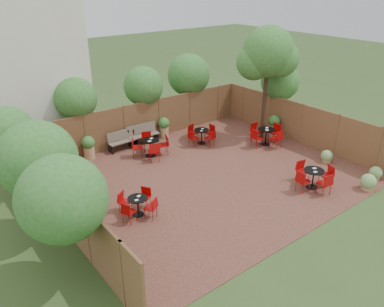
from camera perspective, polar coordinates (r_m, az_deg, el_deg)
ground at (r=16.05m, az=2.16°, el=-3.49°), size 80.00×80.00×0.00m
courtyard_paving at (r=16.05m, az=2.16°, el=-3.46°), size 12.00×10.00×0.02m
fence_back at (r=19.40m, az=-7.31°, el=4.71°), size 12.00×0.08×2.00m
fence_left at (r=13.04m, az=-18.66°, el=-7.12°), size 0.08×10.00×2.00m
fence_right at (r=19.72m, az=15.78°, el=4.29°), size 0.08×10.00×2.00m
neighbour_building at (r=19.68m, az=-24.09°, el=12.18°), size 5.00×4.00×8.00m
overhang_foliage at (r=15.84m, az=-9.12°, el=6.26°), size 15.41×10.57×2.37m
courtyard_tree at (r=19.08m, az=11.22°, el=14.04°), size 2.64×2.54×5.57m
park_bench_left at (r=18.66m, az=-10.24°, el=2.01°), size 1.50×0.53×0.92m
park_bench_right at (r=19.15m, az=-7.33°, el=2.91°), size 1.61×0.58×0.98m
bistro_tables at (r=17.06m, az=4.14°, el=0.01°), size 9.68×8.04×0.94m
planters at (r=18.49m, az=-5.41°, el=2.45°), size 11.21×3.93×1.11m
low_shrubs at (r=17.19m, az=23.32°, el=-2.50°), size 1.58×2.99×0.65m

